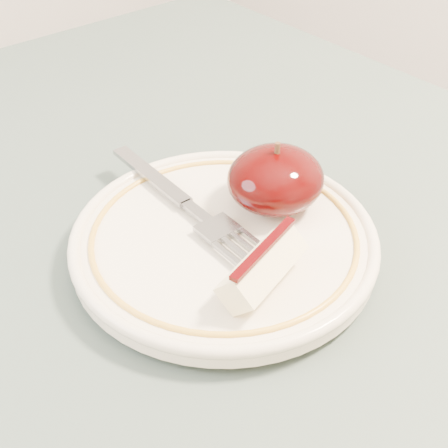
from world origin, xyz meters
TOP-DOWN VIEW (x-y plane):
  - table at (0.00, 0.00)m, footprint 0.90×0.90m
  - plate at (0.10, -0.00)m, footprint 0.22×0.22m
  - apple_half at (0.16, 0.00)m, footprint 0.07×0.07m
  - apple_wedge at (0.09, -0.06)m, footprint 0.07×0.05m
  - fork at (0.10, 0.04)m, footprint 0.03×0.18m

SIDE VIEW (x-z plane):
  - table at x=0.00m, z-range 0.29..1.04m
  - plate at x=0.10m, z-range 0.75..0.77m
  - fork at x=0.10m, z-range 0.77..0.78m
  - apple_wedge at x=0.09m, z-range 0.77..0.80m
  - apple_half at x=0.16m, z-range 0.76..0.82m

